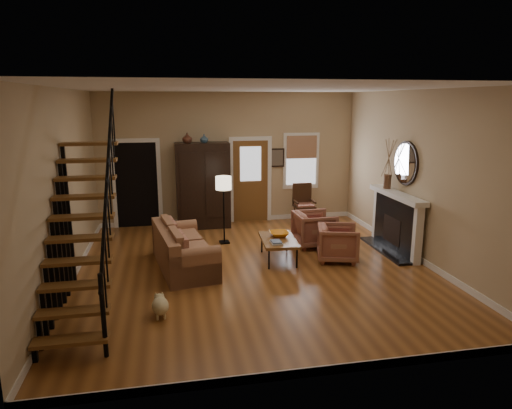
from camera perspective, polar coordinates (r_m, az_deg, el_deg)
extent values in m
plane|color=brown|center=(8.66, -0.15, -8.05)|extent=(7.00, 7.00, 0.00)
plane|color=white|center=(8.09, -0.16, 14.34)|extent=(7.00, 7.00, 0.00)
cube|color=tan|center=(11.63, -3.41, 5.73)|extent=(6.50, 0.04, 3.30)
cube|color=tan|center=(8.26, -22.91, 1.79)|extent=(0.04, 7.00, 3.30)
cube|color=tan|center=(9.38, 19.78, 3.26)|extent=(0.04, 7.00, 3.30)
cube|color=black|center=(11.80, -14.62, 2.49)|extent=(1.00, 0.36, 2.10)
cube|color=brown|center=(11.79, -0.71, 2.90)|extent=(0.90, 0.06, 2.10)
cube|color=silver|center=(12.01, 5.67, 5.44)|extent=(0.96, 0.06, 1.46)
cube|color=black|center=(9.96, 17.27, -2.36)|extent=(0.24, 1.60, 1.15)
cube|color=white|center=(9.79, 17.20, 1.15)|extent=(0.30, 1.95, 0.10)
cylinder|color=silver|center=(9.75, 18.13, 4.92)|extent=(0.05, 0.90, 0.90)
imported|color=#4C2619|center=(11.04, -8.60, 8.22)|extent=(0.24, 0.24, 0.25)
imported|color=#334C60|center=(11.06, -6.51, 8.20)|extent=(0.20, 0.20, 0.21)
imported|color=orange|center=(9.15, 2.93, -3.70)|extent=(0.39, 0.39, 0.10)
imported|color=brown|center=(9.14, 10.21, -4.77)|extent=(0.96, 0.94, 0.71)
imported|color=brown|center=(9.96, 7.30, -3.06)|extent=(0.84, 0.82, 0.75)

